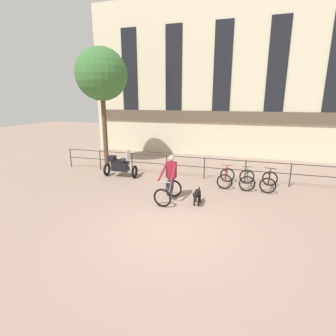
{
  "coord_description": "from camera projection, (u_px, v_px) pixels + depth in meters",
  "views": [
    {
      "loc": [
        1.98,
        -6.74,
        3.73
      ],
      "look_at": [
        -1.06,
        2.86,
        1.05
      ],
      "focal_mm": 28.0,
      "sensor_mm": 36.0,
      "label": 1
    }
  ],
  "objects": [
    {
      "name": "ground_plane",
      "position": [
        173.0,
        229.0,
        7.74
      ],
      "size": [
        60.0,
        60.0,
        0.0
      ],
      "primitive_type": "plane",
      "color": "gray"
    },
    {
      "name": "canal_railing",
      "position": [
        204.0,
        165.0,
        12.35
      ],
      "size": [
        15.05,
        0.05,
        1.05
      ],
      "color": "#2D2B28",
      "rests_on": "ground_plane"
    },
    {
      "name": "building_facade",
      "position": [
        223.0,
        78.0,
        16.59
      ],
      "size": [
        18.0,
        0.72,
        9.97
      ],
      "color": "beige",
      "rests_on": "ground_plane"
    },
    {
      "name": "cyclist_with_bike",
      "position": [
        170.0,
        181.0,
        9.73
      ],
      "size": [
        0.78,
        1.22,
        1.7
      ],
      "rotation": [
        0.0,
        0.0,
        -0.08
      ],
      "color": "black",
      "rests_on": "ground_plane"
    },
    {
      "name": "dog",
      "position": [
        197.0,
        194.0,
        9.37
      ],
      "size": [
        0.25,
        0.98,
        0.6
      ],
      "rotation": [
        0.0,
        0.0,
        0.03
      ],
      "color": "black",
      "rests_on": "ground_plane"
    },
    {
      "name": "parked_motorcycle",
      "position": [
        120.0,
        166.0,
        12.76
      ],
      "size": [
        1.61,
        0.68,
        1.35
      ],
      "rotation": [
        0.0,
        0.0,
        1.61
      ],
      "color": "black",
      "rests_on": "ground_plane"
    },
    {
      "name": "parked_bicycle_near_lamp",
      "position": [
        226.0,
        178.0,
        11.52
      ],
      "size": [
        0.68,
        1.12,
        0.86
      ],
      "rotation": [
        0.0,
        0.0,
        3.12
      ],
      "color": "black",
      "rests_on": "ground_plane"
    },
    {
      "name": "parked_bicycle_mid_left",
      "position": [
        247.0,
        179.0,
        11.26
      ],
      "size": [
        0.69,
        1.13,
        0.86
      ],
      "rotation": [
        0.0,
        0.0,
        3.17
      ],
      "color": "black",
      "rests_on": "ground_plane"
    },
    {
      "name": "parked_bicycle_mid_right",
      "position": [
        269.0,
        181.0,
        11.0
      ],
      "size": [
        0.8,
        1.19,
        0.86
      ],
      "rotation": [
        0.0,
        0.0,
        3.01
      ],
      "color": "black",
      "rests_on": "ground_plane"
    },
    {
      "name": "tree_canalside_left",
      "position": [
        101.0,
        75.0,
        14.08
      ],
      "size": [
        2.8,
        2.8,
        6.39
      ],
      "color": "brown",
      "rests_on": "ground_plane"
    }
  ]
}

